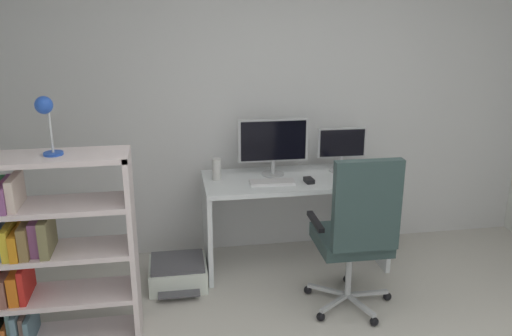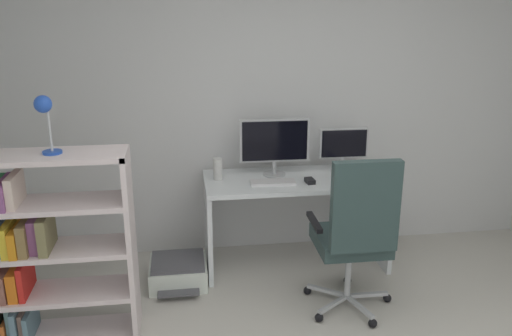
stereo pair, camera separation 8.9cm
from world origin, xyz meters
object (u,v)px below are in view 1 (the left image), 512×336
(monitor_main, at_px, (273,142))
(desk_lamp, at_px, (46,114))
(monitor_secondary, at_px, (342,146))
(office_chair, at_px, (357,230))
(desk, at_px, (294,201))
(printer, at_px, (178,273))
(desktop_speaker, at_px, (217,169))
(bookshelf, at_px, (42,253))
(computer_mouse, at_px, (309,180))
(keyboard, at_px, (272,182))

(monitor_main, xyz_separation_m, desk_lamp, (-1.47, -0.87, 0.45))
(monitor_secondary, height_order, office_chair, office_chair)
(desk, relative_size, monitor_main, 2.60)
(monitor_secondary, relative_size, office_chair, 0.34)
(office_chair, height_order, printer, office_chair)
(office_chair, distance_m, printer, 1.42)
(desktop_speaker, distance_m, printer, 0.84)
(office_chair, distance_m, desk_lamp, 2.04)
(desk, bearing_deg, bookshelf, -156.12)
(computer_mouse, bearing_deg, keyboard, 169.76)
(desktop_speaker, height_order, desk_lamp, desk_lamp)
(monitor_main, distance_m, desktop_speaker, 0.49)
(monitor_secondary, height_order, desk_lamp, desk_lamp)
(monitor_main, height_order, bookshelf, bookshelf)
(computer_mouse, relative_size, desk_lamp, 0.30)
(bookshelf, bearing_deg, desk, 23.88)
(monitor_secondary, distance_m, keyboard, 0.67)
(monitor_main, distance_m, bookshelf, 1.85)
(monitor_main, relative_size, office_chair, 0.48)
(monitor_main, relative_size, printer, 1.13)
(desk, xyz_separation_m, desk_lamp, (-1.63, -0.77, 0.92))
(keyboard, relative_size, desktop_speaker, 2.00)
(desktop_speaker, height_order, office_chair, office_chair)
(desktop_speaker, relative_size, office_chair, 0.15)
(monitor_secondary, bearing_deg, desktop_speaker, -177.29)
(monitor_main, distance_m, printer, 1.24)
(keyboard, distance_m, office_chair, 0.81)
(bookshelf, xyz_separation_m, desk_lamp, (0.11, 0.00, 0.85))
(desk, distance_m, office_chair, 0.82)
(desk_lamp, bearing_deg, monitor_secondary, 23.17)
(desktop_speaker, bearing_deg, computer_mouse, -14.83)
(desktop_speaker, relative_size, desk_lamp, 0.50)
(monitor_secondary, xyz_separation_m, office_chair, (-0.17, -0.88, -0.33))
(monitor_secondary, xyz_separation_m, desktop_speaker, (-1.01, -0.05, -0.13))
(desk_lamp, bearing_deg, desktop_speaker, 38.81)
(office_chair, relative_size, printer, 2.35)
(monitor_secondary, relative_size, keyboard, 1.15)
(keyboard, relative_size, bookshelf, 0.28)
(printer, bearing_deg, bookshelf, -144.25)
(keyboard, xyz_separation_m, desk_lamp, (-1.43, -0.66, 0.71))
(desktop_speaker, xyz_separation_m, desk_lamp, (-1.02, -0.82, 0.63))
(desk, distance_m, monitor_main, 0.50)
(office_chair, height_order, bookshelf, bookshelf)
(desktop_speaker, height_order, bookshelf, bookshelf)
(computer_mouse, xyz_separation_m, printer, (-1.02, -0.06, -0.66))
(desktop_speaker, bearing_deg, printer, -143.79)
(bookshelf, bearing_deg, keyboard, 23.31)
(keyboard, bearing_deg, desk_lamp, -152.00)
(desk_lamp, relative_size, printer, 0.70)
(desk, distance_m, monitor_secondary, 0.58)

